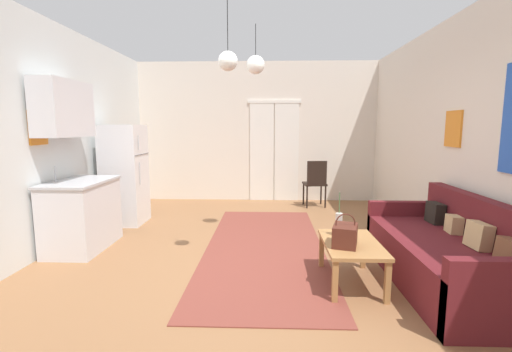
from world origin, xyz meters
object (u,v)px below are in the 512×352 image
Objects in this scene: bamboo_vase at (339,224)px; pendant_lamp_near at (228,61)px; accent_chair at (315,181)px; handbag at (345,235)px; refrigerator at (125,175)px; coffee_table at (351,248)px; pendant_lamp_far at (256,65)px; couch at (449,257)px.

pendant_lamp_near reaches higher than bamboo_vase.
bamboo_vase is 0.51× the size of accent_chair.
handbag is 3.54m from accent_chair.
bamboo_vase is at bearing -32.44° from refrigerator.
handbag is at bearing 81.23° from accent_chair.
refrigerator is 3.49m from accent_chair.
pendant_lamp_near reaches higher than coffee_table.
pendant_lamp_far is at bearing 77.56° from pendant_lamp_near.
handbag is (-0.09, -0.10, 0.16)m from coffee_table.
accent_chair is (-0.88, 3.42, 0.22)m from couch.
coffee_table is 0.98× the size of accent_chair.
coffee_table is 1.17× the size of pendant_lamp_near.
refrigerator is at bearing 147.56° from bamboo_vase.
handbag is at bearing -89.94° from bamboo_vase.
handbag is 0.45× the size of pendant_lamp_near.
refrigerator reaches higher than coffee_table.
pendant_lamp_far is at bearing 125.32° from coffee_table.
pendant_lamp_near is 1.14m from pendant_lamp_far.
coffee_table is 1.39× the size of pendant_lamp_far.
pendant_lamp_far is (2.14, -0.73, 1.58)m from refrigerator.
coffee_table is at bearing 49.20° from handbag.
accent_chair reaches higher than bamboo_vase.
refrigerator is 2.76m from pendant_lamp_far.
couch is 2.97m from pendant_lamp_near.
pendant_lamp_far reaches higher than refrigerator.
pendant_lamp_far is at bearing 126.99° from bamboo_vase.
pendant_lamp_near is at bearing -102.44° from pendant_lamp_far.
refrigerator is (-4.12, 2.15, 0.51)m from couch.
bamboo_vase reaches higher than coffee_table.
bamboo_vase is 0.72× the size of pendant_lamp_far.
bamboo_vase is at bearing 169.24° from couch.
couch is 3.20m from pendant_lamp_far.
couch is 5.92× the size of handbag.
pendant_lamp_far is (-0.92, 1.53, 1.84)m from handbag.
pendant_lamp_near is at bearing 60.80° from accent_chair.
accent_chair is (0.08, 3.43, 0.14)m from coffee_table.
couch reaches higher than handbag.
bamboo_vase reaches higher than couch.
coffee_table is 2.58× the size of handbag.
handbag is at bearing -36.39° from refrigerator.
pendant_lamp_near is at bearing 171.91° from couch.
refrigerator is 2.08× the size of pendant_lamp_near.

